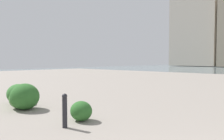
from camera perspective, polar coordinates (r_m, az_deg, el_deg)
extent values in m
cube|color=#B2A899|center=(76.05, 21.42, 8.98)|extent=(13.79, 12.39, 20.91)
cylinder|color=#232328|center=(5.63, -12.11, -10.74)|extent=(0.12, 0.12, 0.74)
sphere|color=#232328|center=(5.55, -12.14, -6.62)|extent=(0.13, 0.13, 0.13)
ellipsoid|color=#2D6628|center=(6.20, -7.97, -10.42)|extent=(0.64, 0.57, 0.54)
ellipsoid|color=#2D6628|center=(8.04, -21.60, -6.37)|extent=(1.03, 0.93, 0.88)
ellipsoid|color=#387533|center=(9.14, -23.09, -5.72)|extent=(0.89, 0.80, 0.76)
ellipsoid|color=#477F38|center=(8.28, -22.68, -6.91)|extent=(0.77, 0.69, 0.66)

